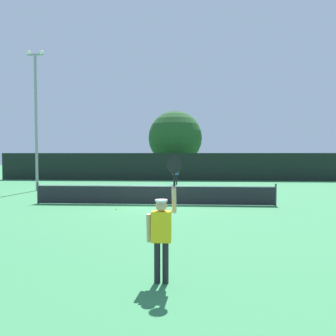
# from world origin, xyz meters

# --- Properties ---
(ground_plane) EXTENTS (120.00, 120.00, 0.00)m
(ground_plane) POSITION_xyz_m (0.00, 0.00, 0.00)
(ground_plane) COLOR #387F4C
(tennis_net) EXTENTS (11.88, 0.08, 1.07)m
(tennis_net) POSITION_xyz_m (0.00, 0.00, 0.51)
(tennis_net) COLOR #232328
(tennis_net) RESTS_ON ground
(perimeter_fence) EXTENTS (33.56, 0.12, 2.63)m
(perimeter_fence) POSITION_xyz_m (0.00, 15.49, 1.31)
(perimeter_fence) COLOR black
(perimeter_fence) RESTS_ON ground
(player_serving) EXTENTS (0.67, 0.39, 2.45)m
(player_serving) POSITION_xyz_m (1.19, -9.88, 1.07)
(player_serving) COLOR yellow
(player_serving) RESTS_ON ground
(player_receiving) EXTENTS (0.57, 0.24, 1.61)m
(player_receiving) POSITION_xyz_m (0.62, 11.17, 0.98)
(player_receiving) COLOR blue
(player_receiving) RESTS_ON ground
(tennis_ball) EXTENTS (0.07, 0.07, 0.07)m
(tennis_ball) POSITION_xyz_m (-1.53, -1.66, 0.03)
(tennis_ball) COLOR #CCE033
(tennis_ball) RESTS_ON ground
(light_pole) EXTENTS (1.18, 0.28, 9.52)m
(light_pole) POSITION_xyz_m (-8.71, 5.87, 5.34)
(light_pole) COLOR gray
(light_pole) RESTS_ON ground
(large_tree) EXTENTS (6.03, 6.03, 7.38)m
(large_tree) POSITION_xyz_m (0.18, 21.03, 4.35)
(large_tree) COLOR brown
(large_tree) RESTS_ON ground
(parked_car_near) EXTENTS (2.08, 4.28, 1.69)m
(parked_car_near) POSITION_xyz_m (10.23, 22.14, 0.78)
(parked_car_near) COLOR navy
(parked_car_near) RESTS_ON ground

